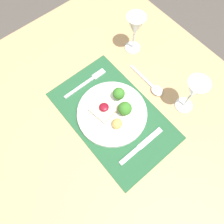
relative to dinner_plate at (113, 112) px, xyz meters
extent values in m
plane|color=#4C4742|center=(0.01, 0.00, -0.77)|extent=(8.00, 8.00, 0.00)
cube|color=tan|center=(0.01, 0.00, -0.03)|extent=(1.22, 1.06, 0.03)
cylinder|color=tan|center=(-0.54, 0.46, -0.41)|extent=(0.06, 0.06, 0.72)
cube|color=#235633|center=(0.01, 0.00, -0.02)|extent=(0.49, 0.30, 0.00)
cylinder|color=white|center=(0.00, 0.00, -0.01)|extent=(0.27, 0.27, 0.02)
torus|color=white|center=(0.00, 0.00, 0.00)|extent=(0.27, 0.27, 0.01)
cube|color=beige|center=(-0.03, -0.02, 0.01)|extent=(0.09, 0.10, 0.02)
ellipsoid|color=maroon|center=(-0.03, -0.02, 0.03)|extent=(0.04, 0.04, 0.01)
cylinder|color=#84B256|center=(-0.03, 0.06, 0.01)|extent=(0.01, 0.01, 0.02)
sphere|color=#387A28|center=(-0.03, 0.06, 0.03)|extent=(0.05, 0.05, 0.05)
cylinder|color=#84B256|center=(0.03, 0.03, 0.01)|extent=(0.01, 0.01, 0.02)
sphere|color=#387A28|center=(0.03, 0.03, 0.04)|extent=(0.05, 0.05, 0.05)
ellipsoid|color=tan|center=(0.05, -0.02, 0.02)|extent=(0.05, 0.06, 0.03)
cube|color=silver|center=(-0.17, -0.03, -0.01)|extent=(0.01, 0.14, 0.01)
cube|color=silver|center=(-0.17, 0.07, -0.01)|extent=(0.02, 0.06, 0.01)
cube|color=silver|center=(0.17, -0.06, -0.01)|extent=(0.02, 0.09, 0.01)
cube|color=silver|center=(0.17, 0.04, -0.01)|extent=(0.02, 0.11, 0.00)
cube|color=silver|center=(-0.05, 0.20, -0.02)|extent=(0.14, 0.01, 0.01)
ellipsoid|color=silver|center=(0.04, 0.20, -0.01)|extent=(0.05, 0.04, 0.02)
cylinder|color=white|center=(0.15, 0.24, -0.02)|extent=(0.07, 0.07, 0.01)
cylinder|color=white|center=(0.15, 0.24, 0.02)|extent=(0.01, 0.01, 0.08)
cone|color=white|center=(0.15, 0.24, 0.11)|extent=(0.08, 0.08, 0.09)
cylinder|color=white|center=(-0.19, 0.27, -0.02)|extent=(0.07, 0.07, 0.01)
cylinder|color=white|center=(-0.19, 0.27, 0.02)|extent=(0.01, 0.01, 0.08)
cone|color=white|center=(-0.19, 0.27, 0.11)|extent=(0.08, 0.08, 0.09)
camera|label=1|loc=(0.25, -0.21, 0.76)|focal=35.00mm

